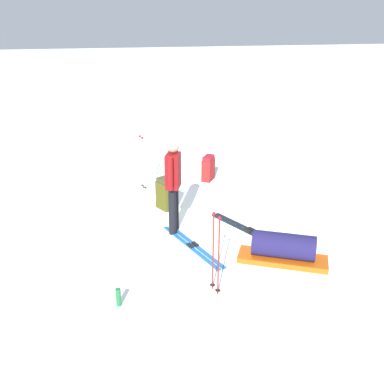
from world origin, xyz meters
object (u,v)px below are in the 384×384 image
(gear_sled, at_px, (283,249))
(thermos_bottle, at_px, (119,297))
(ski_poles_planted_far, at_px, (216,249))
(ski_poles_planted_near, at_px, (142,160))
(ski_pair_far, at_px, (249,231))
(backpack_bright, at_px, (208,168))
(skier_standing, at_px, (173,181))
(ski_pair_near, at_px, (193,246))
(backpack_large_dark, at_px, (166,194))

(gear_sled, height_order, thermos_bottle, gear_sled)
(ski_poles_planted_far, bearing_deg, ski_poles_planted_near, -170.77)
(ski_pair_far, bearing_deg, backpack_bright, -176.63)
(ski_poles_planted_near, bearing_deg, ski_pair_far, 34.98)
(skier_standing, bearing_deg, ski_pair_near, 19.30)
(ski_poles_planted_near, bearing_deg, thermos_bottle, -9.38)
(ski_poles_planted_far, bearing_deg, ski_pair_far, 148.30)
(skier_standing, distance_m, ski_pair_far, 1.65)
(thermos_bottle, bearing_deg, ski_poles_planted_near, 170.62)
(ski_pair_far, relative_size, backpack_bright, 2.89)
(ski_pair_far, height_order, ski_poles_planted_near, ski_poles_planted_near)
(skier_standing, height_order, gear_sled, skier_standing)
(backpack_large_dark, xyz_separation_m, backpack_bright, (-1.40, 1.17, -0.03))
(gear_sled, relative_size, thermos_bottle, 5.59)
(ski_pair_far, xyz_separation_m, backpack_large_dark, (-1.29, -1.33, 0.30))
(ski_pair_far, xyz_separation_m, backpack_bright, (-2.70, -0.16, 0.27))
(ski_pair_far, height_order, thermos_bottle, thermos_bottle)
(skier_standing, xyz_separation_m, ski_pair_near, (0.63, 0.22, -0.94))
(ski_poles_planted_far, bearing_deg, gear_sled, 115.24)
(ski_poles_planted_near, relative_size, ski_poles_planted_far, 1.00)
(ski_poles_planted_near, bearing_deg, ski_pair_near, 12.02)
(backpack_bright, bearing_deg, thermos_bottle, -26.61)
(gear_sled, xyz_separation_m, thermos_bottle, (0.66, -2.59, -0.09))
(ski_pair_near, height_order, backpack_large_dark, backpack_large_dark)
(skier_standing, distance_m, ski_poles_planted_far, 1.99)
(backpack_large_dark, distance_m, ski_poles_planted_near, 1.24)
(skier_standing, bearing_deg, gear_sled, 48.20)
(skier_standing, height_order, ski_poles_planted_far, skier_standing)
(backpack_large_dark, bearing_deg, ski_pair_near, 7.88)
(ski_poles_planted_near, height_order, thermos_bottle, ski_poles_planted_near)
(skier_standing, height_order, backpack_large_dark, skier_standing)
(skier_standing, xyz_separation_m, gear_sled, (1.37, 1.53, -0.73))
(ski_pair_near, height_order, ski_poles_planted_near, ski_poles_planted_near)
(skier_standing, xyz_separation_m, backpack_bright, (-2.41, 1.17, -0.67))
(ski_pair_near, bearing_deg, ski_pair_far, 107.48)
(backpack_bright, distance_m, gear_sled, 3.80)
(backpack_large_dark, height_order, ski_poles_planted_far, ski_poles_planted_far)
(ski_poles_planted_far, distance_m, thermos_bottle, 1.46)
(ski_pair_near, xyz_separation_m, ski_poles_planted_near, (-2.77, -0.59, 0.66))
(skier_standing, height_order, backpack_bright, skier_standing)
(ski_pair_far, xyz_separation_m, ski_poles_planted_near, (-2.42, -1.70, 0.66))
(ski_pair_far, distance_m, ski_poles_planted_far, 2.07)
(ski_poles_planted_near, distance_m, thermos_bottle, 4.26)
(ski_pair_near, relative_size, gear_sled, 1.14)
(gear_sled, bearing_deg, thermos_bottle, -75.68)
(backpack_large_dark, distance_m, thermos_bottle, 3.22)
(ski_pair_near, height_order, ski_poles_planted_far, ski_poles_planted_far)
(ski_pair_near, relative_size, ski_poles_planted_far, 1.37)
(ski_poles_planted_far, bearing_deg, thermos_bottle, -86.68)
(ski_pair_far, xyz_separation_m, thermos_bottle, (1.75, -2.39, 0.12))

